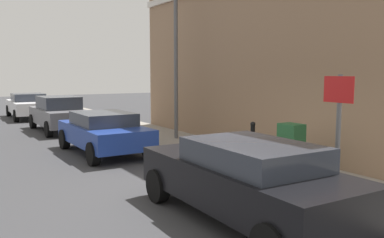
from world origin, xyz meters
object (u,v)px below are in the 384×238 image
(car_white, at_px, (29,105))
(street_sign, at_px, (338,122))
(car_grey, at_px, (59,113))
(utility_cabinet, at_px, (291,150))
(car_blue, at_px, (104,131))
(lamppost, at_px, (176,49))
(car_black, at_px, (245,178))
(bollard_near_cabinet, at_px, (253,140))

(car_white, bearing_deg, street_sign, -173.65)
(car_grey, xyz_separation_m, car_white, (-0.19, 6.05, -0.06))
(utility_cabinet, bearing_deg, car_blue, 117.93)
(street_sign, relative_size, lamppost, 0.40)
(car_blue, relative_size, street_sign, 1.74)
(car_grey, distance_m, lamppost, 6.35)
(car_blue, distance_m, utility_cabinet, 5.85)
(utility_cabinet, height_order, street_sign, street_sign)
(car_white, relative_size, lamppost, 0.79)
(car_white, bearing_deg, car_black, -177.95)
(car_blue, distance_m, bollard_near_cabinet, 4.64)
(car_white, distance_m, utility_cabinet, 17.15)
(car_blue, xyz_separation_m, lamppost, (2.91, 0.63, 2.61))
(bollard_near_cabinet, relative_size, street_sign, 0.45)
(car_grey, height_order, street_sign, street_sign)
(bollard_near_cabinet, bearing_deg, car_blue, 127.75)
(street_sign, bearing_deg, utility_cabinet, 61.48)
(car_blue, relative_size, car_grey, 0.97)
(car_white, distance_m, lamppost, 11.81)
(car_blue, xyz_separation_m, utility_cabinet, (2.74, -5.16, -0.01))
(car_white, bearing_deg, car_blue, -177.77)
(utility_cabinet, relative_size, bollard_near_cabinet, 1.11)
(car_grey, bearing_deg, street_sign, -174.16)
(car_white, relative_size, utility_cabinet, 3.91)
(bollard_near_cabinet, bearing_deg, lamppost, 89.06)
(car_black, relative_size, street_sign, 1.90)
(car_grey, relative_size, street_sign, 1.80)
(car_blue, bearing_deg, bollard_near_cabinet, -142.84)
(car_blue, xyz_separation_m, bollard_near_cabinet, (2.84, -3.66, 0.01))
(bollard_near_cabinet, bearing_deg, car_white, 101.08)
(car_grey, bearing_deg, car_white, 1.18)
(utility_cabinet, distance_m, bollard_near_cabinet, 1.50)
(car_blue, distance_m, street_sign, 7.66)
(utility_cabinet, bearing_deg, car_black, -148.89)
(car_black, xyz_separation_m, car_white, (-0.22, 18.52, -0.02))
(car_black, relative_size, lamppost, 0.76)
(car_grey, xyz_separation_m, lamppost, (2.90, -5.05, 2.53))
(car_black, bearing_deg, bollard_near_cabinet, -40.86)
(car_black, xyz_separation_m, utility_cabinet, (2.69, 1.63, -0.06))
(bollard_near_cabinet, relative_size, lamppost, 0.18)
(utility_cabinet, bearing_deg, street_sign, -118.52)
(car_grey, height_order, lamppost, lamppost)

